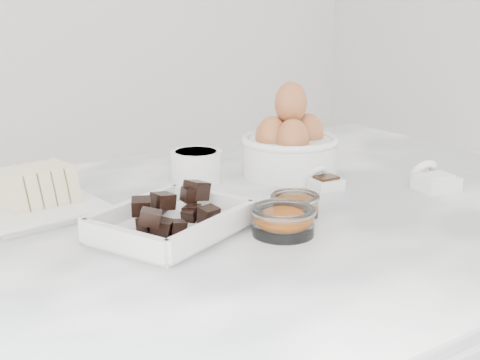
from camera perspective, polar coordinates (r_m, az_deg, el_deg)
name	(u,v)px	position (r m, az deg, el deg)	size (l,w,h in m)	color
marble_slab	(240,227)	(0.95, 0.04, -4.06)	(1.20, 0.80, 0.04)	white
chocolate_dish	(171,218)	(0.87, -5.88, -3.24)	(0.24, 0.21, 0.05)	white
butter_plate	(32,197)	(0.98, -17.29, -1.39)	(0.18, 0.18, 0.07)	white
sugar_ramekin	(196,165)	(1.11, -3.76, 1.31)	(0.09, 0.09, 0.05)	white
egg_bowl	(290,145)	(1.14, 4.26, 2.97)	(0.17, 0.17, 0.16)	white
honey_bowl	(295,204)	(0.94, 4.70, -2.09)	(0.07, 0.07, 0.03)	white
zest_bowl	(283,220)	(0.87, 3.72, -3.39)	(0.09, 0.09, 0.04)	white
vanilla_spoon	(324,181)	(1.07, 7.18, -0.08)	(0.05, 0.06, 0.04)	white
salt_spoon	(433,180)	(1.10, 16.15, 0.03)	(0.07, 0.08, 0.05)	white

